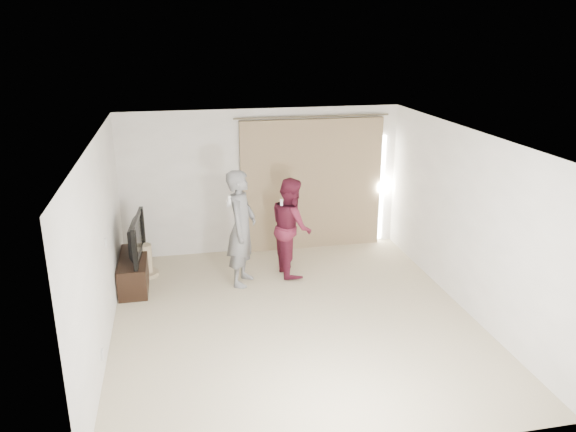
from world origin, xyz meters
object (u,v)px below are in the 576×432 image
at_px(tv_console, 134,271).
at_px(person_man, 242,228).
at_px(tv, 131,238).
at_px(person_woman, 291,226).

height_order(tv_console, person_man, person_man).
relative_size(tv_console, tv, 1.09).
height_order(tv_console, tv, tv).
distance_m(person_man, person_woman, 0.89).
xyz_separation_m(tv_console, tv, (0.00, 0.00, 0.57)).
bearing_deg(tv, tv_console, 0.00).
bearing_deg(tv_console, person_man, -8.44).
distance_m(tv, person_woman, 2.55).
bearing_deg(tv, person_man, -94.57).
relative_size(tv_console, person_woman, 0.76).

